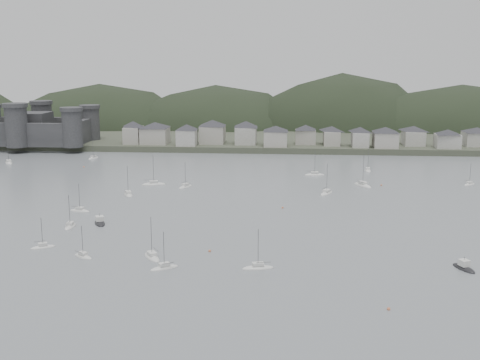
{
  "coord_description": "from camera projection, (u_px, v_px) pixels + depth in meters",
  "views": [
    {
      "loc": [
        16.34,
        -126.56,
        47.35
      ],
      "look_at": [
        0.0,
        75.0,
        6.0
      ],
      "focal_mm": 44.94,
      "sensor_mm": 36.0,
      "label": 1
    }
  ],
  "objects": [
    {
      "name": "moored_fleet",
      "position": [
        211.0,
        202.0,
        199.11
      ],
      "size": [
        233.49,
        175.92,
        13.38
      ],
      "color": "silver",
      "rests_on": "ground"
    },
    {
      "name": "far_shore_land",
      "position": [
        265.0,
        124.0,
        422.14
      ],
      "size": [
        900.0,
        250.0,
        3.0
      ],
      "primitive_type": "cube",
      "color": "#383D2D",
      "rests_on": "ground"
    },
    {
      "name": "waterfront_town",
      "position": [
        355.0,
        134.0,
        307.67
      ],
      "size": [
        451.48,
        28.46,
        12.92
      ],
      "color": "#A19E93",
      "rests_on": "far_shore_land"
    },
    {
      "name": "motor_launch_far",
      "position": [
        100.0,
        223.0,
        174.23
      ],
      "size": [
        5.82,
        8.26,
        3.87
      ],
      "rotation": [
        0.0,
        0.0,
        3.57
      ],
      "color": "black",
      "rests_on": "ground"
    },
    {
      "name": "ground",
      "position": [
        213.0,
        273.0,
        134.37
      ],
      "size": [
        900.0,
        900.0,
        0.0
      ],
      "primitive_type": "plane",
      "color": "slate",
      "rests_on": "ground"
    },
    {
      "name": "forested_ridge",
      "position": [
        271.0,
        147.0,
        399.32
      ],
      "size": [
        851.55,
        103.94,
        102.57
      ],
      "color": "black",
      "rests_on": "ground"
    },
    {
      "name": "castle",
      "position": [
        30.0,
        128.0,
        317.26
      ],
      "size": [
        66.0,
        43.0,
        20.0
      ],
      "color": "#303032",
      "rests_on": "far_shore_land"
    },
    {
      "name": "motor_launch_near",
      "position": [
        464.0,
        268.0,
        136.86
      ],
      "size": [
        5.17,
        7.52,
        3.71
      ],
      "rotation": [
        0.0,
        0.0,
        0.41
      ],
      "color": "black",
      "rests_on": "ground"
    },
    {
      "name": "mooring_buoys",
      "position": [
        253.0,
        215.0,
        183.03
      ],
      "size": [
        179.87,
        144.5,
        0.7
      ],
      "color": "#CC6E44",
      "rests_on": "ground"
    },
    {
      "name": "sailboat_lead",
      "position": [
        186.0,
        187.0,
        223.18
      ],
      "size": [
        5.58,
        7.6,
        10.09
      ],
      "rotation": [
        0.0,
        0.0,
        2.65
      ],
      "color": "silver",
      "rests_on": "ground"
    }
  ]
}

